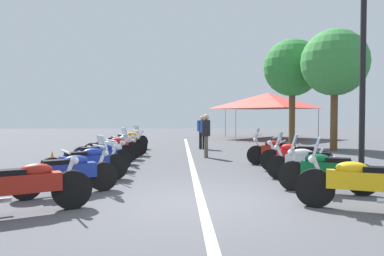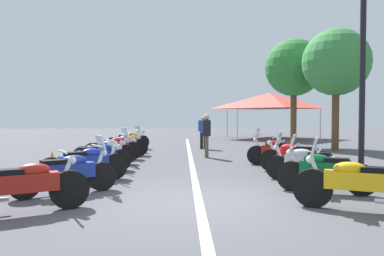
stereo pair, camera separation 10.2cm
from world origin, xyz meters
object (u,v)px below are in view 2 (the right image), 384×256
motorcycle_left_row_5 (113,148)px  roadside_tree_1 (294,68)px  motorcycle_left_row_6 (122,145)px  traffic_cone_0 (52,162)px  motorcycle_left_row_3 (98,157)px  motorcycle_left_row_2 (85,163)px  motorcycle_left_row_7 (124,142)px  roadside_tree_0 (336,63)px  street_lamp_twin_globe (363,30)px  motorcycle_left_row_0 (23,186)px  motorcycle_left_row_8 (129,140)px  motorcycle_right_row_2 (308,163)px  bystander_1 (207,132)px  motorcycle_left_row_4 (106,151)px  motorcycle_right_row_4 (278,151)px  bystander_0 (203,130)px  motorcycle_right_row_1 (324,171)px  motorcycle_right_row_3 (296,157)px  event_tent (269,101)px  motorcycle_left_row_1 (67,172)px  motorcycle_right_row_0 (359,183)px

motorcycle_left_row_5 → roadside_tree_1: size_ratio=0.35×
motorcycle_left_row_6 → traffic_cone_0: bearing=-135.7°
motorcycle_left_row_3 → roadside_tree_1: size_ratio=0.32×
motorcycle_left_row_2 → motorcycle_left_row_7: (7.13, 0.17, -0.00)m
traffic_cone_0 → roadside_tree_0: 12.84m
street_lamp_twin_globe → motorcycle_left_row_0: bearing=112.4°
motorcycle_left_row_8 → street_lamp_twin_globe: 11.39m
motorcycle_right_row_2 → bystander_1: bystander_1 is taller
motorcycle_left_row_4 → motorcycle_left_row_6: (2.66, -0.10, -0.00)m
motorcycle_left_row_7 → motorcycle_right_row_2: 9.06m
motorcycle_left_row_3 → roadside_tree_1: roadside_tree_1 is taller
motorcycle_left_row_5 → motorcycle_right_row_4: bearing=-40.4°
motorcycle_left_row_4 → motorcycle_left_row_5: 1.37m
roadside_tree_0 → motorcycle_right_row_4: bearing=141.7°
motorcycle_left_row_6 → motorcycle_right_row_2: size_ratio=1.01×
bystander_0 → motorcycle_right_row_1: bearing=-11.2°
motorcycle_left_row_4 → motorcycle_right_row_4: motorcycle_left_row_4 is taller
motorcycle_left_row_8 → bystander_1: bearing=-81.4°
roadside_tree_0 → roadside_tree_1: size_ratio=0.99×
motorcycle_right_row_1 → bystander_0: (10.31, 1.93, 0.46)m
motorcycle_right_row_1 → bystander_1: 6.91m
motorcycle_right_row_2 → bystander_0: 9.17m
bystander_0 → motorcycle_right_row_3: bearing=-5.7°
motorcycle_left_row_0 → motorcycle_right_row_1: 5.73m
motorcycle_left_row_2 → event_tent: 19.07m
motorcycle_right_row_3 → street_lamp_twin_globe: (-1.39, -1.18, 3.23)m
motorcycle_left_row_1 → motorcycle_right_row_1: 5.28m
motorcycle_left_row_4 → motorcycle_left_row_5: (1.37, 0.00, -0.01)m
bystander_1 → event_tent: bearing=67.6°
motorcycle_left_row_0 → motorcycle_left_row_6: motorcycle_left_row_6 is taller
motorcycle_right_row_2 → roadside_tree_0: bearing=-90.7°
motorcycle_left_row_2 → bystander_0: 9.54m
motorcycle_left_row_0 → roadside_tree_0: 14.78m
motorcycle_right_row_2 → motorcycle_left_row_8: bearing=-30.9°
motorcycle_left_row_5 → bystander_0: size_ratio=1.23×
motorcycle_right_row_0 → motorcycle_left_row_6: bearing=-34.2°
motorcycle_right_row_1 → traffic_cone_0: size_ratio=3.06×
motorcycle_left_row_0 → roadside_tree_1: bearing=29.4°
motorcycle_right_row_1 → roadside_tree_0: size_ratio=0.34×
motorcycle_left_row_3 → motorcycle_right_row_2: size_ratio=0.91×
motorcycle_left_row_7 → motorcycle_left_row_0: bearing=-128.4°
motorcycle_left_row_6 → motorcycle_right_row_2: motorcycle_right_row_2 is taller
motorcycle_right_row_2 → roadside_tree_0: 9.41m
motorcycle_left_row_8 → roadside_tree_1: bearing=-24.7°
bystander_0 → motorcycle_left_row_6: bearing=-67.3°
bystander_1 → motorcycle_left_row_7: bearing=152.0°
motorcycle_left_row_3 → motorcycle_right_row_1: size_ratio=0.95×
motorcycle_left_row_3 → bystander_1: bystander_1 is taller
motorcycle_left_row_2 → bystander_0: size_ratio=1.21×
motorcycle_left_row_0 → motorcycle_left_row_7: size_ratio=1.16×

